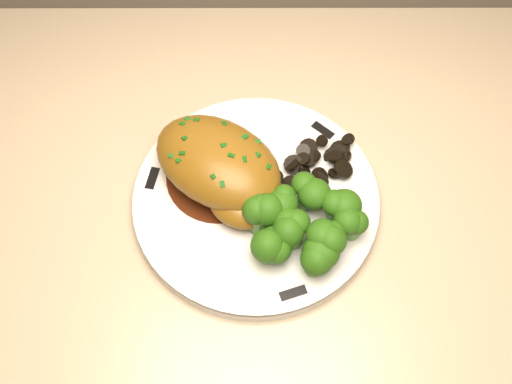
{
  "coord_description": "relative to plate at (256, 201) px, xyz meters",
  "views": [
    {
      "loc": [
        -0.68,
        1.4,
        1.47
      ],
      "look_at": [
        -0.68,
        1.71,
        0.93
      ],
      "focal_mm": 45.0,
      "sensor_mm": 36.0,
      "label": 1
    }
  ],
  "objects": [
    {
      "name": "plate",
      "position": [
        0.0,
        0.0,
        0.0
      ],
      "size": [
        0.29,
        0.29,
        0.02
      ],
      "primitive_type": "cylinder",
      "rotation": [
        0.0,
        0.0,
        -0.22
      ],
      "color": "silver",
      "rests_on": "counter"
    },
    {
      "name": "gravy_pool",
      "position": [
        -0.04,
        0.02,
        0.01
      ],
      "size": [
        0.11,
        0.11,
        0.0
      ],
      "primitive_type": "cylinder",
      "color": "#3F190B",
      "rests_on": "plate"
    },
    {
      "name": "broccoli_florets",
      "position": [
        0.05,
        -0.04,
        0.03
      ],
      "size": [
        0.11,
        0.1,
        0.04
      ],
      "rotation": [
        0.0,
        0.0,
        0.4
      ],
      "color": "#518538",
      "rests_on": "plate"
    },
    {
      "name": "rim_accent_1",
      "position": [
        -0.1,
        0.02,
        0.01
      ],
      "size": [
        0.01,
        0.03,
        0.0
      ],
      "primitive_type": "cube",
      "rotation": [
        0.0,
        0.0,
        4.51
      ],
      "color": "black",
      "rests_on": "plate"
    },
    {
      "name": "rim_accent_0",
      "position": [
        0.07,
        0.08,
        0.01
      ],
      "size": [
        0.02,
        0.02,
        0.0
      ],
      "primitive_type": "cube",
      "rotation": [
        0.0,
        0.0,
        2.42
      ],
      "color": "black",
      "rests_on": "plate"
    },
    {
      "name": "chicken_breast",
      "position": [
        -0.03,
        0.02,
        0.03
      ],
      "size": [
        0.16,
        0.15,
        0.05
      ],
      "rotation": [
        0.0,
        0.0,
        -0.61
      ],
      "color": "brown",
      "rests_on": "plate"
    },
    {
      "name": "mushroom_pile",
      "position": [
        0.06,
        0.04,
        0.01
      ],
      "size": [
        0.08,
        0.06,
        0.02
      ],
      "color": "black",
      "rests_on": "plate"
    },
    {
      "name": "rim_accent_2",
      "position": [
        0.03,
        -0.1,
        0.01
      ],
      "size": [
        0.03,
        0.02,
        0.0
      ],
      "primitive_type": "cube",
      "rotation": [
        0.0,
        0.0,
        6.61
      ],
      "color": "black",
      "rests_on": "plate"
    }
  ]
}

